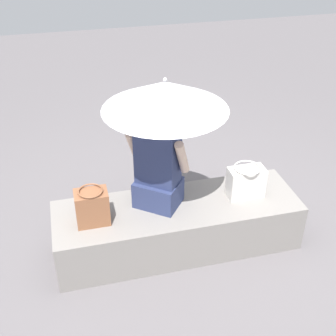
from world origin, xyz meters
The scene contains 6 objects.
ground_plane centered at (0.00, 0.00, 0.00)m, with size 14.00×14.00×0.00m, color #605B5E.
stone_bench centered at (0.00, 0.00, 0.21)m, with size 2.01×0.62×0.42m, color gray.
person_seated centered at (-0.14, 0.07, 0.81)m, with size 0.49×0.45×0.90m.
parasol centered at (-0.07, 0.13, 1.33)m, with size 0.95×0.95×1.05m.
handbag_black centered at (0.58, 0.00, 0.55)m, with size 0.30×0.22×0.28m.
tote_bag_canvas centered at (-0.68, -0.04, 0.56)m, with size 0.25×0.19×0.30m.
Camera 1 is at (-0.79, -2.79, 2.61)m, focal length 47.81 mm.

